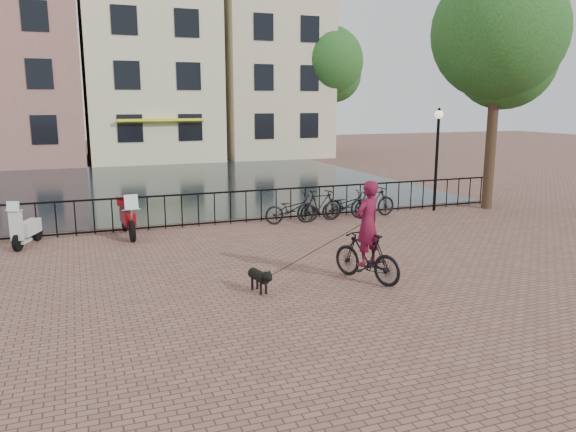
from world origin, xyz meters
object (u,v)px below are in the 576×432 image
object	(u,v)px
lamp_post	(437,142)
scooter	(26,221)
dog	(259,279)
motorcycle	(127,213)
cyclist	(367,237)

from	to	relation	value
lamp_post	scooter	world-z (taller)	lamp_post
lamp_post	dog	xyz separation A→B (m)	(-8.34, -5.97, -2.11)
dog	motorcycle	xyz separation A→B (m)	(-1.98, 5.83, 0.40)
dog	motorcycle	bearing A→B (deg)	97.44
dog	motorcycle	distance (m)	6.17
scooter	dog	bearing A→B (deg)	-30.24
lamp_post	cyclist	world-z (taller)	lamp_post
lamp_post	cyclist	size ratio (longest dim) A/B	1.38
cyclist	dog	xyz separation A→B (m)	(-2.34, 0.12, -0.68)
lamp_post	motorcycle	world-z (taller)	lamp_post
cyclist	motorcycle	bearing A→B (deg)	-76.09
scooter	motorcycle	bearing A→B (deg)	24.79
lamp_post	dog	world-z (taller)	lamp_post
motorcycle	cyclist	bearing A→B (deg)	-57.44
lamp_post	cyclist	bearing A→B (deg)	-134.54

